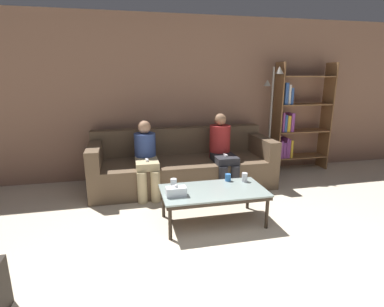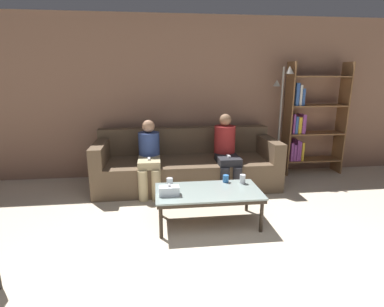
% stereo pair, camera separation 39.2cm
% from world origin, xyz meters
% --- Properties ---
extents(wall_back, '(12.00, 0.06, 2.60)m').
position_xyz_m(wall_back, '(0.00, 3.49, 1.30)').
color(wall_back, '#8C6651').
rests_on(wall_back, ground_plane).
extents(couch, '(2.74, 0.99, 0.85)m').
position_xyz_m(couch, '(0.00, 2.93, 0.31)').
color(couch, brown).
rests_on(couch, ground_plane).
extents(coffee_table, '(1.19, 0.63, 0.41)m').
position_xyz_m(coffee_table, '(0.11, 1.61, 0.37)').
color(coffee_table, '#8C9E99').
rests_on(coffee_table, ground_plane).
extents(cup_near_left, '(0.07, 0.07, 0.09)m').
position_xyz_m(cup_near_left, '(0.37, 1.86, 0.45)').
color(cup_near_left, '#3372BF').
rests_on(cup_near_left, coffee_table).
extents(cup_near_right, '(0.07, 0.07, 0.11)m').
position_xyz_m(cup_near_right, '(0.56, 1.79, 0.46)').
color(cup_near_right, silver).
rests_on(cup_near_right, coffee_table).
extents(cup_far_center, '(0.07, 0.07, 0.09)m').
position_xyz_m(cup_far_center, '(-0.32, 1.82, 0.45)').
color(cup_far_center, silver).
rests_on(cup_far_center, coffee_table).
extents(tissue_box, '(0.22, 0.12, 0.13)m').
position_xyz_m(tissue_box, '(-0.34, 1.53, 0.46)').
color(tissue_box, silver).
rests_on(tissue_box, coffee_table).
extents(bookshelf, '(1.00, 0.32, 1.89)m').
position_xyz_m(bookshelf, '(2.10, 3.26, 0.89)').
color(bookshelf, brown).
rests_on(bookshelf, ground_plane).
extents(standing_lamp, '(0.31, 0.26, 1.81)m').
position_xyz_m(standing_lamp, '(1.57, 3.12, 1.12)').
color(standing_lamp, gray).
rests_on(standing_lamp, ground_plane).
extents(seated_person_left_end, '(0.31, 0.68, 1.05)m').
position_xyz_m(seated_person_left_end, '(-0.57, 2.69, 0.56)').
color(seated_person_left_end, tan).
rests_on(seated_person_left_end, ground_plane).
extents(seated_person_mid_left, '(0.32, 0.68, 1.12)m').
position_xyz_m(seated_person_mid_left, '(0.57, 2.70, 0.59)').
color(seated_person_mid_left, '#28282D').
rests_on(seated_person_mid_left, ground_plane).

